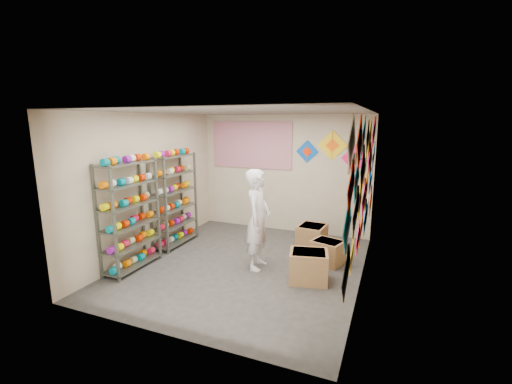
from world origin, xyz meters
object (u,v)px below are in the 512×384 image
at_px(shelf_rack_back, 174,200).
at_px(carton_c, 312,237).
at_px(shopkeeper, 258,219).
at_px(carton_a, 308,266).
at_px(shelf_rack_front, 130,216).
at_px(carton_b, 327,252).

xyz_separation_m(shelf_rack_back, carton_c, (2.72, 0.81, -0.70)).
relative_size(shopkeeper, carton_a, 2.92).
xyz_separation_m(shelf_rack_front, carton_a, (2.99, 0.67, -0.70)).
distance_m(shelf_rack_front, carton_a, 3.14).
height_order(shopkeeper, carton_c, shopkeeper).
height_order(shopkeeper, carton_a, shopkeeper).
relative_size(shelf_rack_back, carton_c, 3.36).
xyz_separation_m(shelf_rack_back, shopkeeper, (2.03, -0.44, -0.07)).
bearing_deg(shelf_rack_back, carton_c, 16.52).
relative_size(shelf_rack_back, carton_a, 3.15).
bearing_deg(shelf_rack_back, shelf_rack_front, -90.00).
height_order(shelf_rack_front, carton_b, shelf_rack_front).
relative_size(carton_a, carton_c, 1.07).
height_order(shelf_rack_back, carton_a, shelf_rack_back).
xyz_separation_m(shopkeeper, carton_a, (0.96, -0.20, -0.63)).
xyz_separation_m(shopkeeper, carton_b, (1.11, 0.62, -0.66)).
bearing_deg(shelf_rack_front, shelf_rack_back, 90.00).
relative_size(carton_b, carton_c, 0.93).
bearing_deg(shelf_rack_front, shopkeeper, 23.04).
distance_m(shopkeeper, carton_c, 1.55).
bearing_deg(carton_a, shopkeeper, 155.24).
xyz_separation_m(shelf_rack_front, shelf_rack_back, (0.00, 1.30, 0.00)).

